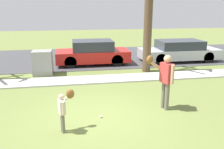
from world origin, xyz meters
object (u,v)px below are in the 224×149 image
at_px(person_child, 64,106).
at_px(parked_hatchback_red, 93,53).
at_px(baseball, 101,117).
at_px(street_tree_near, 149,7).
at_px(person_adult, 165,76).
at_px(utility_cabinet, 43,63).
at_px(parked_sedan_silver, 179,51).

bearing_deg(person_child, parked_hatchback_red, 62.48).
height_order(baseball, street_tree_near, street_tree_near).
bearing_deg(person_adult, person_child, -0.37).
relative_size(person_child, parked_hatchback_red, 0.27).
xyz_separation_m(utility_cabinet, street_tree_near, (5.03, -0.26, 2.54)).
distance_m(street_tree_near, parked_sedan_silver, 4.09).
relative_size(person_child, parked_sedan_silver, 0.24).
xyz_separation_m(person_adult, parked_sedan_silver, (3.48, 6.38, -0.45)).
xyz_separation_m(baseball, parked_sedan_silver, (5.51, 6.68, 0.58)).
relative_size(person_adult, parked_sedan_silver, 0.38).
height_order(person_adult, utility_cabinet, person_adult).
xyz_separation_m(person_adult, street_tree_near, (0.86, 4.46, 2.05)).
relative_size(utility_cabinet, street_tree_near, 0.20).
bearing_deg(baseball, street_tree_near, 58.68).
distance_m(person_child, parked_sedan_silver, 9.76).
xyz_separation_m(street_tree_near, parked_hatchback_red, (-2.49, 1.99, -2.46)).
height_order(parked_hatchback_red, parked_sedan_silver, parked_hatchback_red).
xyz_separation_m(person_child, street_tree_near, (3.90, 5.35, 2.42)).
height_order(person_child, baseball, person_child).
relative_size(person_child, street_tree_near, 0.18).
bearing_deg(parked_sedan_silver, street_tree_near, -143.74).
height_order(baseball, utility_cabinet, utility_cabinet).
distance_m(parked_hatchback_red, parked_sedan_silver, 5.11).
relative_size(person_adult, utility_cabinet, 1.51).
height_order(person_child, parked_hatchback_red, parked_hatchback_red).
bearing_deg(parked_hatchback_red, baseball, -93.42).
bearing_deg(baseball, person_adult, 8.48).
xyz_separation_m(person_child, parked_sedan_silver, (6.52, 7.26, -0.08)).
relative_size(baseball, parked_hatchback_red, 0.02).
xyz_separation_m(street_tree_near, parked_sedan_silver, (2.61, 1.92, -2.49)).
bearing_deg(parked_sedan_silver, person_adult, -118.61).
xyz_separation_m(baseball, parked_hatchback_red, (0.40, 6.75, 0.62)).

